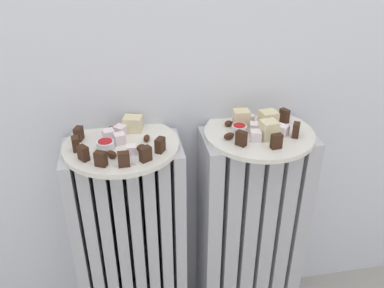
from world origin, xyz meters
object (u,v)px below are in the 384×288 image
(radiator_left, at_px, (132,249))
(plate_left, at_px, (121,145))
(jam_bowl_left, at_px, (106,145))
(jam_bowl_right, at_px, (239,129))
(fork, at_px, (132,152))
(plate_right, at_px, (259,133))
(radiator_right, at_px, (250,234))

(radiator_left, height_order, plate_left, plate_left)
(radiator_left, height_order, jam_bowl_left, jam_bowl_left)
(jam_bowl_right, bearing_deg, plate_left, -179.93)
(jam_bowl_left, bearing_deg, fork, -25.37)
(plate_right, bearing_deg, radiator_right, -63.43)
(radiator_right, bearing_deg, jam_bowl_right, 179.60)
(plate_left, xyz_separation_m, fork, (0.02, -0.05, 0.01))
(radiator_right, relative_size, plate_right, 2.34)
(fork, bearing_deg, plate_right, 8.81)
(radiator_left, bearing_deg, radiator_right, -0.00)
(radiator_right, xyz_separation_m, jam_bowl_right, (-0.05, 0.00, 0.35))
(jam_bowl_left, distance_m, jam_bowl_right, 0.33)
(jam_bowl_left, height_order, jam_bowl_right, same)
(jam_bowl_left, bearing_deg, radiator_left, 31.45)
(plate_right, relative_size, jam_bowl_left, 6.78)
(jam_bowl_left, bearing_deg, jam_bowl_right, 3.89)
(jam_bowl_left, relative_size, fork, 0.42)
(radiator_right, height_order, jam_bowl_right, jam_bowl_right)
(radiator_left, relative_size, plate_left, 2.34)
(radiator_left, bearing_deg, plate_left, 0.00)
(plate_left, bearing_deg, radiator_right, -0.00)
(radiator_left, height_order, radiator_right, same)
(plate_right, distance_m, jam_bowl_left, 0.38)
(radiator_right, distance_m, jam_bowl_right, 0.36)
(radiator_left, distance_m, fork, 0.35)
(radiator_right, relative_size, jam_bowl_right, 17.29)
(radiator_left, relative_size, jam_bowl_left, 15.85)
(plate_right, bearing_deg, jam_bowl_right, 179.60)
(plate_left, height_order, jam_bowl_left, jam_bowl_left)
(radiator_left, height_order, jam_bowl_right, jam_bowl_right)
(jam_bowl_right, bearing_deg, radiator_right, -0.40)
(radiator_right, relative_size, jam_bowl_left, 15.85)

